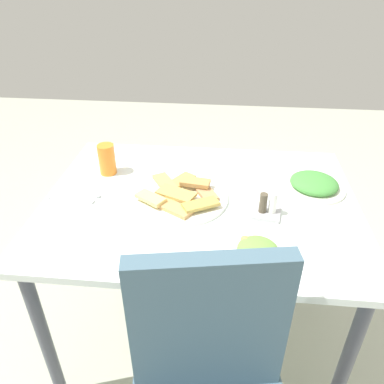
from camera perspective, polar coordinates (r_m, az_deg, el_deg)
name	(u,v)px	position (r m, az deg, el deg)	size (l,w,h in m)	color
ground_plane	(198,328)	(1.85, 0.96, -19.85)	(6.00, 6.00, 0.00)	#ABAF9C
dining_table	(200,217)	(1.40, 1.19, -3.83)	(1.12, 0.84, 0.71)	white
pide_platter	(180,195)	(1.36, -1.80, -0.51)	(0.35, 0.35, 0.05)	white
salad_plate_greens	(314,184)	(1.48, 17.90, 1.14)	(0.24, 0.24, 0.05)	white
salad_plate_rice	(258,252)	(1.13, 9.87, -8.90)	(0.20, 0.20, 0.04)	white
soda_can	(107,159)	(1.53, -12.70, 4.83)	(0.07, 0.07, 0.12)	orange
paper_napkin	(73,200)	(1.42, -17.53, -1.15)	(0.16, 0.16, 0.00)	white
fork	(74,196)	(1.43, -17.31, -0.62)	(0.19, 0.02, 0.01)	silver
spoon	(71,202)	(1.40, -17.81, -1.42)	(0.16, 0.02, 0.01)	silver
condiment_caddy	(267,208)	(1.29, 11.31, -2.39)	(0.10, 0.10, 0.08)	#B2B2B7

